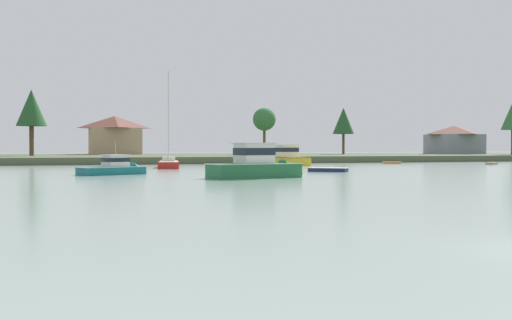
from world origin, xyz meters
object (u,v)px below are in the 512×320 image
dinghy_navy (328,170)px  sailboat_red (169,166)px  dinghy_sand (492,164)px  cruiser_yellow (285,160)px  cruiser_teal (119,170)px  cruiser_green (262,170)px  dinghy_orange (392,163)px

dinghy_navy → sailboat_red: bearing=128.9°
dinghy_sand → cruiser_yellow: bearing=165.1°
cruiser_teal → sailboat_red: bearing=65.9°
cruiser_green → sailboat_red: (-2.97, 26.31, -0.39)m
cruiser_green → dinghy_orange: size_ratio=3.11×
cruiser_green → dinghy_orange: bearing=47.5°
dinghy_navy → sailboat_red: sailboat_red is taller
dinghy_orange → cruiser_yellow: size_ratio=0.30×
cruiser_teal → dinghy_orange: bearing=30.4°
sailboat_red → cruiser_green: bearing=-83.6°
dinghy_navy → sailboat_red: size_ratio=0.35×
dinghy_sand → sailboat_red: 45.39m
cruiser_yellow → dinghy_navy: bearing=-99.8°
cruiser_yellow → cruiser_teal: 34.25m
dinghy_navy → dinghy_sand: 35.97m
cruiser_teal → cruiser_yellow: bearing=43.8°
dinghy_sand → sailboat_red: (-45.39, 0.28, 0.14)m
dinghy_sand → cruiser_yellow: (-28.09, 7.47, 0.54)m
cruiser_teal → dinghy_navy: bearing=0.4°
dinghy_orange → cruiser_green: bearing=-132.5°
dinghy_sand → sailboat_red: size_ratio=0.24×
dinghy_navy → cruiser_green: bearing=-136.0°
cruiser_green → cruiser_teal: size_ratio=1.27×
dinghy_orange → sailboat_red: size_ratio=0.24×
dinghy_navy → cruiser_teal: size_ratio=0.60×
sailboat_red → cruiser_teal: size_ratio=1.69×
dinghy_orange → cruiser_yellow: 17.05m
dinghy_orange → dinghy_sand: 13.79m
dinghy_orange → cruiser_teal: cruiser_teal is taller
sailboat_red → cruiser_teal: sailboat_red is taller
cruiser_green → cruiser_yellow: 36.44m
cruiser_green → sailboat_red: sailboat_red is taller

